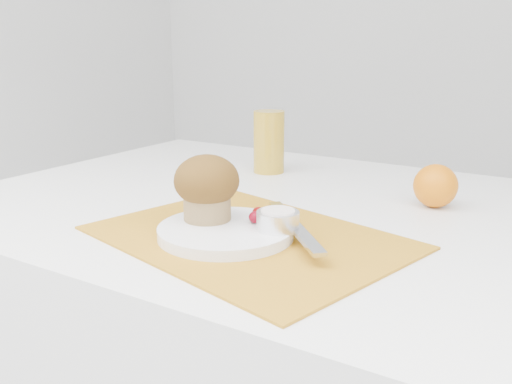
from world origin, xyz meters
The scene contains 10 objects.
placemat centered at (0.00, -0.13, 0.75)m, with size 0.42×0.31×0.00m, color #B67919.
plate centered at (-0.02, -0.15, 0.76)m, with size 0.19×0.19×0.02m, color white.
ramekin centered at (0.04, -0.12, 0.78)m, with size 0.06×0.06×0.03m, color silver.
cream centered at (0.04, -0.12, 0.79)m, with size 0.05×0.05×0.01m, color silver.
raspberry_near centered at (-0.01, -0.09, 0.78)m, with size 0.02×0.02×0.02m, color #540302.
raspberry_far centered at (0.00, -0.11, 0.78)m, with size 0.02×0.02×0.02m, color #50020D.
butter_knife centered at (0.06, -0.10, 0.77)m, with size 0.23×0.02×0.01m, color silver.
orange centered at (0.18, 0.17, 0.79)m, with size 0.07×0.07×0.07m, color orange.
juice_glass centered at (-0.18, 0.24, 0.81)m, with size 0.06×0.06×0.13m, color gold.
muffin centered at (-0.07, -0.13, 0.82)m, with size 0.09×0.09×0.09m.
Camera 1 is at (0.41, -0.76, 1.02)m, focal length 40.00 mm.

